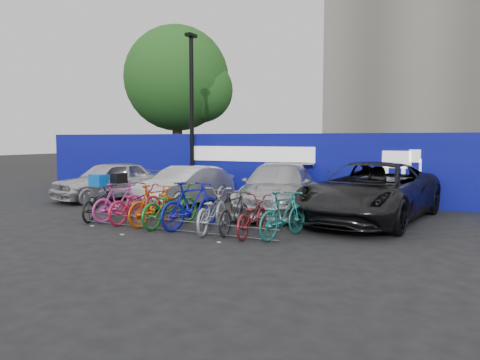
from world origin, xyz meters
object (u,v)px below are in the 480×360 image
Objects in this scene: car_2 at (278,188)px; car_0 at (110,180)px; bike_2 at (136,203)px; bike_7 at (235,212)px; lamppost at (192,111)px; bike_3 at (154,205)px; bike_6 at (212,211)px; bike_1 at (119,202)px; bike_5 at (191,205)px; bike_4 at (170,205)px; bike_rack at (171,225)px; bike_8 at (252,216)px; bike_9 at (284,214)px; tree at (181,81)px; bike_0 at (99,203)px; car_1 at (185,186)px; car_3 at (371,192)px.

car_0 is at bearing 167.84° from car_2.
car_0 reaches higher than bike_2.
bike_2 is at bearing -4.24° from bike_7.
bike_2 is at bearing -72.96° from lamppost.
car_0 reaches higher than bike_3.
bike_6 is at bearing -53.75° from lamppost.
bike_7 is at bearing -169.73° from bike_1.
bike_2 is 1.09× the size of bike_3.
bike_7 is at bearing -166.94° from bike_5.
car_2 is 2.45× the size of bike_4.
bike_rack is 1.35× the size of car_0.
bike_9 is (0.73, 0.11, 0.08)m from bike_8.
bike_6 is at bearing 4.89° from bike_7.
bike_6 is (0.63, -0.10, -0.08)m from bike_5.
bike_3 is 0.46m from bike_4.
bike_4 is 0.63m from bike_5.
bike_rack is 3.13× the size of bike_9.
bike_9 is (2.43, -0.01, -0.05)m from bike_5.
tree is at bearing 127.21° from car_2.
bike_9 is at bearing -78.77° from car_2.
bike_7 is at bearing 165.89° from bike_0.
car_2 is at bearing 7.55° from car_1.
tree is at bearing -53.11° from bike_1.
bike_5 reaches higher than bike_4.
bike_rack is 2.23m from bike_1.
car_1 reaches higher than bike_5.
car_3 is at bearing -145.68° from bike_2.
bike_7 is (1.21, -0.03, -0.09)m from bike_5.
lamppost reaches higher than bike_1.
bike_3 reaches higher than bike_rack.
bike_rack is at bearing 24.77° from bike_9.
bike_9 is (9.45, -10.12, -4.53)m from tree.
bike_0 is 0.99× the size of bike_3.
car_2 reaches higher than bike_rack.
bike_1 is 2.99m from bike_6.
bike_4 is (2.81, -5.46, -2.74)m from lamppost.
bike_9 reaches higher than bike_7.
bike_5 is (7.02, -10.11, -4.48)m from tree.
car_1 is 3.18m from bike_2.
tree reaches higher than bike_6.
bike_1 is (-0.06, -3.14, -0.14)m from car_1.
lamppost is 3.51× the size of bike_8.
bike_6 reaches higher than bike_2.
car_1 is 3.49m from bike_3.
bike_0 is at bearing -2.40° from bike_7.
lamppost is at bearing -43.34° from bike_5.
car_0 is 6.03m from bike_4.
car_0 is 5.69m from bike_3.
bike_7 is at bearing -14.16° from bike_8.
bike_9 is (1.49, -3.39, -0.19)m from car_2.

